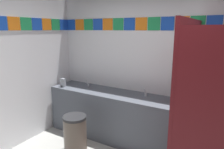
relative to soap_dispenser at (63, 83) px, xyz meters
name	(u,v)px	position (x,y,z in m)	size (l,w,h in m)	color
wall_back	(159,67)	(1.69, 0.50, 0.38)	(3.88, 0.09, 2.61)	silver
vanity_counter	(112,115)	(0.97, 0.17, -0.49)	(2.34, 0.58, 0.85)	#4C515B
faucet_left	(88,84)	(0.39, 0.26, -0.03)	(0.04, 0.10, 0.14)	silver
faucet_right	(145,93)	(1.56, 0.26, -0.03)	(0.04, 0.10, 0.14)	silver
soap_dispenser	(63,83)	(0.00, 0.00, 0.00)	(0.09, 0.09, 0.16)	gray
stall_divider	(196,113)	(2.44, -0.45, 0.09)	(0.92, 1.32, 2.03)	maroon
trash_bin	(75,134)	(0.72, -0.52, -0.62)	(0.37, 0.37, 0.61)	brown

